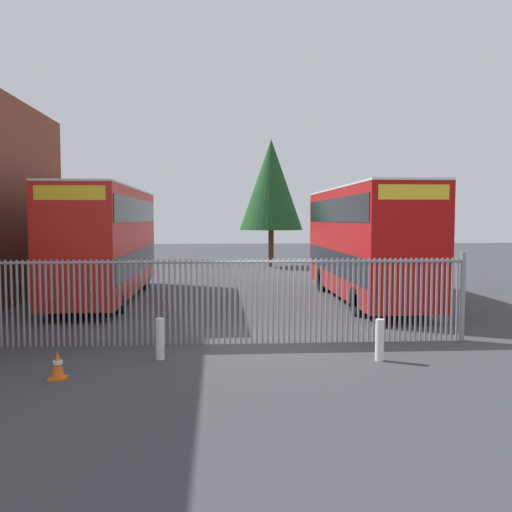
# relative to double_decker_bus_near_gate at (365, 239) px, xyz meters

# --- Properties ---
(ground_plane) EXTENTS (100.00, 100.00, 0.00)m
(ground_plane) POSITION_rel_double_decker_bus_near_gate_xyz_m (-4.48, 0.78, -2.42)
(ground_plane) COLOR #3D3D42
(palisade_fence) EXTENTS (13.65, 0.14, 2.35)m
(palisade_fence) POSITION_rel_double_decker_bus_near_gate_xyz_m (-6.05, -7.22, -1.24)
(palisade_fence) COLOR gray
(palisade_fence) RESTS_ON ground
(double_decker_bus_near_gate) EXTENTS (2.54, 10.81, 4.42)m
(double_decker_bus_near_gate) POSITION_rel_double_decker_bus_near_gate_xyz_m (0.00, 0.00, 0.00)
(double_decker_bus_near_gate) COLOR #B70C0C
(double_decker_bus_near_gate) RESTS_ON ground
(double_decker_bus_behind_fence_left) EXTENTS (2.54, 10.81, 4.42)m
(double_decker_bus_behind_fence_left) POSITION_rel_double_decker_bus_near_gate_xyz_m (-10.15, 1.10, 0.00)
(double_decker_bus_behind_fence_left) COLOR red
(double_decker_bus_behind_fence_left) RESTS_ON ground
(bollard_near_left) EXTENTS (0.20, 0.20, 0.95)m
(bollard_near_left) POSITION_rel_double_decker_bus_near_gate_xyz_m (-7.06, -8.67, -1.95)
(bollard_near_left) COLOR silver
(bollard_near_left) RESTS_ON ground
(bollard_center_front) EXTENTS (0.20, 0.20, 0.95)m
(bollard_center_front) POSITION_rel_double_decker_bus_near_gate_xyz_m (-2.07, -9.14, -1.95)
(bollard_center_front) COLOR silver
(bollard_center_front) RESTS_ON ground
(traffic_cone_by_gate) EXTENTS (0.34, 0.34, 0.59)m
(traffic_cone_by_gate) POSITION_rel_double_decker_bus_near_gate_xyz_m (-8.94, -10.12, -2.13)
(traffic_cone_by_gate) COLOR orange
(traffic_cone_by_gate) RESTS_ON ground
(tree_tall_back) EXTENTS (4.21, 4.21, 8.51)m
(tree_tall_back) POSITION_rel_double_decker_bus_near_gate_xyz_m (-2.17, 15.72, 3.06)
(tree_tall_back) COLOR #4C3823
(tree_tall_back) RESTS_ON ground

